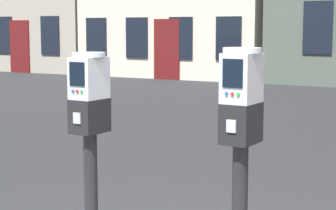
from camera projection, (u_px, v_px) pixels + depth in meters
parking_meter_near_kerb at (90, 123)px, 3.89m from camera, size 0.22×0.26×1.48m
parking_meter_twin_adjacent at (241, 132)px, 3.36m from camera, size 0.22×0.26×1.53m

